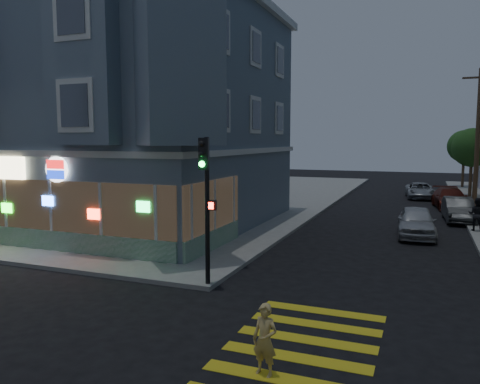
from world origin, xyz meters
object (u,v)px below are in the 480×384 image
Objects in this scene: running_child at (265,340)px; pedestrian_a at (477,214)px; parked_car_b at (458,210)px; parked_car_d at (420,191)px; street_tree_far at (464,146)px; parked_car_c at (450,199)px; street_tree_near at (472,148)px; traffic_signal at (206,186)px; parked_car_a at (416,222)px; utility_pole at (478,136)px.

pedestrian_a is at bearing 84.66° from running_child.
running_child is at bearing -106.53° from parked_car_b.
parked_car_b reaches higher than parked_car_d.
parked_car_c is at bearing -96.56° from street_tree_far.
parked_car_d is at bearing -57.53° from pedestrian_a.
street_tree_near is 15.64m from pedestrian_a.
traffic_signal is (-7.69, -21.09, 2.49)m from parked_car_c.
parked_car_b is at bearing -84.31° from parked_car_d.
parked_car_a reaches higher than parked_car_b.
parked_car_b is at bearing -97.17° from street_tree_near.
street_tree_near is 1.13× the size of parked_car_c.
utility_pole is at bearing 89.10° from running_child.
street_tree_far is 1.18× the size of traffic_signal.
traffic_signal is (-7.88, -15.89, 2.50)m from parked_car_b.
street_tree_far is 37.03m from traffic_signal.
street_tree_near reaches higher than pedestrian_a.
parked_car_a is 5.61m from parked_car_b.
running_child is 25.78m from parked_car_c.
street_tree_near reaches higher than parked_car_a.
street_tree_near is at bearing 56.41° from traffic_signal.
parked_car_c is at bearing 88.31° from parked_car_b.
parked_car_b is 5.20m from parked_car_c.
street_tree_far is at bearing -70.80° from pedestrian_a.
utility_pole is 2.17× the size of parked_car_a.
traffic_signal reaches higher than parked_car_c.
utility_pole is 2.19× the size of parked_car_b.
parked_car_d is at bearing -110.72° from street_tree_far.
parked_car_d is (-3.60, -9.52, -3.33)m from street_tree_far.
parked_car_c is 22.59m from traffic_signal.
parked_car_c is 1.07× the size of parked_car_d.
utility_pole is 10.11m from pedestrian_a.
parked_car_b is at bearing -102.39° from utility_pole.
parked_car_a is at bearing -95.72° from parked_car_d.
utility_pole reaches higher than street_tree_near.
parked_car_b is at bearing -94.31° from street_tree_far.
parked_car_b is 0.94× the size of parked_car_d.
parked_car_a is (-3.60, -25.12, -3.23)m from street_tree_far.
street_tree_far reaches higher than pedestrian_a.
utility_pole is at bearing -58.53° from parked_car_d.
utility_pole is 1.70× the size of street_tree_near.
utility_pole is at bearing -72.88° from pedestrian_a.
utility_pole reaches higher than street_tree_far.
street_tree_near is 3.73× the size of running_child.
parked_car_b is at bearing 64.71° from parked_car_a.
running_child is 0.32× the size of traffic_signal.
parked_car_d is (0.00, 15.60, -0.10)m from parked_car_a.
street_tree_far is at bearing 60.37° from traffic_signal.
pedestrian_a is at bearing 40.86° from traffic_signal.
pedestrian_a is at bearing -93.36° from street_tree_near.
traffic_signal reaches higher than pedestrian_a.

